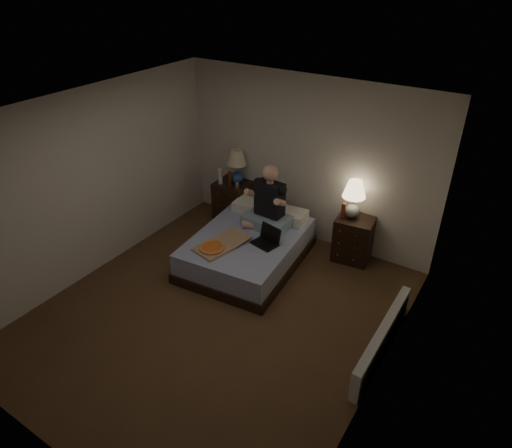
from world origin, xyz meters
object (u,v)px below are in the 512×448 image
Objects in this scene: soda_can at (237,185)px; beer_bottle_left at (230,179)px; lamp_left at (237,167)px; beer_bottle_right at (343,211)px; nightstand_right at (354,238)px; lamp_right at (353,199)px; nightstand_left at (233,202)px; laptop at (265,237)px; bed at (247,249)px; pizza_box at (212,248)px; radiator at (382,340)px; person at (268,197)px; water_bottle at (220,176)px.

soda_can is 0.15m from beer_bottle_left.
beer_bottle_right is at bearing -2.68° from lamp_left.
lamp_right reaches higher than nightstand_right.
nightstand_left is 0.63m from lamp_left.
soda_can reaches higher than nightstand_left.
nightstand_right is at bearing 59.61° from laptop.
lamp_left reaches higher than bed.
soda_can is 0.29× the size of laptop.
soda_can is 1.45m from pizza_box.
radiator is (1.17, -1.49, -0.58)m from beer_bottle_right.
person is at bearing -161.53° from nightstand_right.
beer_bottle_left reaches higher than soda_can.
lamp_left is 2.24× the size of water_bottle.
beer_bottle_right is 0.14× the size of radiator.
bed is 1.46m from beer_bottle_right.
bed is 2.70× the size of nightstand_right.
beer_bottle_left is 1.45m from laptop.
person is (0.96, -0.50, 0.57)m from nightstand_left.
beer_bottle_left is 1.02m from person.
person reaches higher than laptop.
bed is 2.37× the size of pizza_box.
beer_bottle_right reaches higher than radiator.
nightstand_right is at bearing 28.77° from person.
beer_bottle_left is at bearing 131.68° from bed.
beer_bottle_right reaches higher than bed.
person is 2.74× the size of laptop.
beer_bottle_left is 3.44m from radiator.
beer_bottle_left is (-0.14, 0.01, 0.06)m from soda_can.
person is at bearing -30.54° from lamp_left.
beer_bottle_right is (-0.17, -0.09, 0.45)m from nightstand_right.
nightstand_left is at bearing 43.40° from water_bottle.
person is 0.61m from laptop.
lamp_right is 2.17m from water_bottle.
radiator is at bearing -51.85° from beer_bottle_right.
soda_can is at bearing -175.32° from lamp_right.
water_bottle is 1.59m from pizza_box.
nightstand_right is (1.22, 0.93, 0.11)m from bed.
water_bottle is (-2.16, -0.17, -0.13)m from lamp_right.
pizza_box is at bearing -63.95° from beer_bottle_left.
lamp_right reaches higher than water_bottle.
water_bottle reaches higher than nightstand_left.
lamp_left is 1.96m from lamp_right.
lamp_left is at bearing 26.60° from nightstand_left.
lamp_right is 2.05m from radiator.
beer_bottle_left is (0.03, -0.11, 0.46)m from nightstand_left.
radiator is at bearing -55.74° from lamp_right.
nightstand_left is 2.05× the size of laptop.
person reaches higher than lamp_right.
bed is at bearing -47.66° from soda_can.
soda_can reaches higher than nightstand_right.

